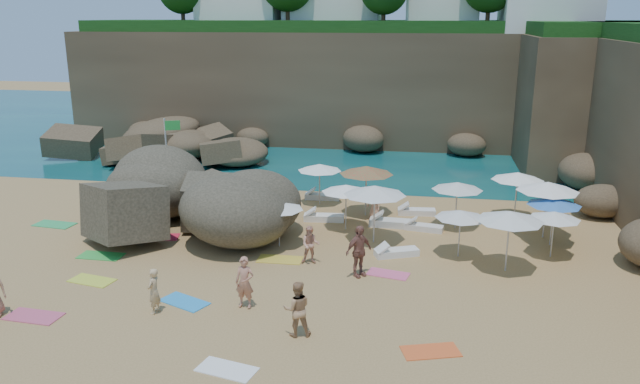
% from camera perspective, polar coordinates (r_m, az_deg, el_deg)
% --- Properties ---
extents(ground, '(120.00, 120.00, 0.00)m').
position_cam_1_polar(ground, '(24.49, -5.85, -6.19)').
color(ground, tan).
rests_on(ground, ground).
extents(seawater, '(120.00, 120.00, 0.00)m').
position_cam_1_polar(seawater, '(53.00, 2.85, 5.91)').
color(seawater, '#0C4751').
rests_on(seawater, ground).
extents(cliff_back, '(44.00, 8.00, 8.00)m').
position_cam_1_polar(cliff_back, '(47.30, 4.61, 9.56)').
color(cliff_back, brown).
rests_on(cliff_back, ground).
extents(cliff_corner, '(10.00, 12.00, 8.00)m').
position_cam_1_polar(cliff_corner, '(43.48, 24.22, 7.68)').
color(cliff_corner, brown).
rests_on(cliff_corner, ground).
extents(rock_promontory, '(12.00, 7.00, 2.00)m').
position_cam_1_polar(rock_promontory, '(42.58, -14.43, 2.94)').
color(rock_promontory, brown).
rests_on(rock_promontory, ground).
extents(marina_masts, '(3.10, 0.10, 6.00)m').
position_cam_1_polar(marina_masts, '(56.94, -14.04, 9.20)').
color(marina_masts, white).
rests_on(marina_masts, ground).
extents(rock_outcrop, '(8.45, 6.76, 3.11)m').
position_cam_1_polar(rock_outcrop, '(27.79, -11.77, -3.73)').
color(rock_outcrop, brown).
rests_on(rock_outcrop, ground).
extents(flag_pole, '(0.80, 0.33, 4.23)m').
position_cam_1_polar(flag_pole, '(32.30, -13.65, 3.88)').
color(flag_pole, silver).
rests_on(flag_pole, ground).
extents(parasol_0, '(2.24, 2.24, 2.12)m').
position_cam_1_polar(parasol_0, '(27.97, 12.45, 0.54)').
color(parasol_0, silver).
rests_on(parasol_0, ground).
extents(parasol_1, '(2.16, 2.16, 2.05)m').
position_cam_1_polar(parasol_1, '(27.21, 2.40, 0.33)').
color(parasol_1, silver).
rests_on(parasol_1, ground).
extents(parasol_2, '(2.39, 2.39, 2.26)m').
position_cam_1_polar(parasol_2, '(29.86, 17.64, 1.38)').
color(parasol_2, silver).
rests_on(parasol_2, ground).
extents(parasol_3, '(2.60, 2.60, 2.45)m').
position_cam_1_polar(parasol_3, '(27.75, 20.11, 0.47)').
color(parasol_3, silver).
rests_on(parasol_3, ground).
extents(parasol_4, '(2.01, 2.01, 1.90)m').
position_cam_1_polar(parasol_4, '(24.73, 12.74, -1.99)').
color(parasol_4, silver).
rests_on(parasol_4, ground).
extents(parasol_5, '(2.19, 2.19, 2.07)m').
position_cam_1_polar(parasol_5, '(30.88, -0.04, 2.27)').
color(parasol_5, silver).
rests_on(parasol_5, ground).
extents(parasol_6, '(2.54, 2.54, 2.40)m').
position_cam_1_polar(parasol_6, '(29.13, 4.26, 2.01)').
color(parasol_6, silver).
rests_on(parasol_6, ground).
extents(parasol_7, '(2.60, 2.60, 2.46)m').
position_cam_1_polar(parasol_7, '(25.59, 5.03, 0.15)').
color(parasol_7, silver).
rests_on(parasol_7, ground).
extents(parasol_8, '(2.46, 2.46, 2.33)m').
position_cam_1_polar(parasol_8, '(23.66, 16.97, -2.12)').
color(parasol_8, silver).
rests_on(parasol_8, ground).
extents(parasol_9, '(2.02, 2.02, 1.91)m').
position_cam_1_polar(parasol_9, '(25.23, -3.80, -1.25)').
color(parasol_9, silver).
rests_on(parasol_9, ground).
extents(parasol_10, '(2.17, 2.17, 2.05)m').
position_cam_1_polar(parasol_10, '(27.01, 20.64, -0.81)').
color(parasol_10, silver).
rests_on(parasol_10, ground).
extents(parasol_11, '(1.97, 1.97, 1.86)m').
position_cam_1_polar(parasol_11, '(25.73, 20.66, -2.02)').
color(parasol_11, silver).
rests_on(parasol_11, ground).
extents(lounger_0, '(1.82, 0.67, 0.28)m').
position_cam_1_polar(lounger_0, '(32.16, 0.23, -0.42)').
color(lounger_0, silver).
rests_on(lounger_0, ground).
extents(lounger_1, '(1.90, 0.79, 0.29)m').
position_cam_1_polar(lounger_1, '(28.82, 0.37, -2.36)').
color(lounger_1, white).
rests_on(lounger_1, ground).
extents(lounger_2, '(1.81, 0.75, 0.28)m').
position_cam_1_polar(lounger_2, '(30.05, 8.82, -1.80)').
color(lounger_2, white).
rests_on(lounger_2, ground).
extents(lounger_3, '(2.06, 0.77, 0.32)m').
position_cam_1_polar(lounger_3, '(28.22, 6.62, -2.84)').
color(lounger_3, silver).
rests_on(lounger_3, ground).
extents(lounger_4, '(1.76, 0.85, 0.26)m').
position_cam_1_polar(lounger_4, '(27.93, 9.48, -3.22)').
color(lounger_4, silver).
rests_on(lounger_4, ground).
extents(lounger_5, '(1.82, 1.21, 0.27)m').
position_cam_1_polar(lounger_5, '(24.89, 7.01, -5.52)').
color(lounger_5, white).
rests_on(lounger_5, ground).
extents(towel_1, '(1.79, 0.98, 0.03)m').
position_cam_1_polar(towel_1, '(21.98, -24.71, -10.28)').
color(towel_1, '#C94E6A').
rests_on(towel_1, ground).
extents(towel_3, '(1.73, 0.87, 0.03)m').
position_cam_1_polar(towel_3, '(26.18, -19.40, -5.53)').
color(towel_3, green).
rests_on(towel_3, ground).
extents(towel_4, '(1.73, 1.09, 0.03)m').
position_cam_1_polar(towel_4, '(23.96, -20.12, -7.60)').
color(towel_4, '#CDDB39').
rests_on(towel_4, ground).
extents(towel_7, '(1.87, 1.23, 0.03)m').
position_cam_1_polar(towel_7, '(27.58, -14.57, -4.03)').
color(towel_7, '#ED294A').
rests_on(towel_7, ground).
extents(towel_8, '(1.84, 1.42, 0.03)m').
position_cam_1_polar(towel_8, '(21.43, -12.29, -9.79)').
color(towel_8, '#2994DD').
rests_on(towel_8, ground).
extents(towel_9, '(1.63, 1.05, 0.03)m').
position_cam_1_polar(towel_9, '(23.20, 6.25, -7.45)').
color(towel_9, '#E85A85').
rests_on(towel_9, ground).
extents(towel_10, '(1.78, 1.27, 0.03)m').
position_cam_1_polar(towel_10, '(18.44, 10.08, -14.14)').
color(towel_10, '#ED5B25').
rests_on(towel_10, ground).
extents(towel_11, '(1.90, 1.09, 0.03)m').
position_cam_1_polar(towel_11, '(30.76, -23.11, -2.74)').
color(towel_11, green).
rests_on(towel_11, ground).
extents(towel_12, '(1.74, 0.90, 0.03)m').
position_cam_1_polar(towel_12, '(24.41, -3.68, -6.17)').
color(towel_12, gold).
rests_on(towel_12, ground).
extents(towel_13, '(1.74, 1.13, 0.03)m').
position_cam_1_polar(towel_13, '(17.55, -8.52, -15.75)').
color(towel_13, white).
rests_on(towel_13, ground).
extents(person_stand_1, '(0.98, 0.86, 1.71)m').
position_cam_1_polar(person_stand_1, '(18.63, -2.12, -10.63)').
color(person_stand_1, tan).
rests_on(person_stand_1, ground).
extents(person_stand_2, '(1.04, 0.93, 1.54)m').
position_cam_1_polar(person_stand_2, '(30.57, -5.42, -0.13)').
color(person_stand_2, tan).
rests_on(person_stand_2, ground).
extents(person_stand_3, '(1.13, 1.15, 1.94)m').
position_cam_1_polar(person_stand_3, '(22.60, 3.56, -5.42)').
color(person_stand_3, '#8D5546').
rests_on(person_stand_3, ground).
extents(person_stand_4, '(0.86, 0.83, 1.58)m').
position_cam_1_polar(person_stand_4, '(29.01, 5.02, -0.96)').
color(person_stand_4, tan).
rests_on(person_stand_4, ground).
extents(person_stand_5, '(1.36, 0.45, 1.45)m').
position_cam_1_polar(person_stand_5, '(30.41, -3.21, -0.26)').
color(person_stand_5, '#A18050').
rests_on(person_stand_5, ground).
extents(person_stand_6, '(0.41, 0.58, 1.51)m').
position_cam_1_polar(person_stand_6, '(20.64, -14.97, -8.75)').
color(person_stand_6, tan).
rests_on(person_stand_6, ground).
extents(person_lie_4, '(0.79, 1.76, 0.41)m').
position_cam_1_polar(person_lie_4, '(20.67, -6.84, -9.94)').
color(person_lie_4, '#B9785C').
rests_on(person_lie_4, ground).
extents(person_lie_5, '(0.86, 1.52, 0.55)m').
position_cam_1_polar(person_lie_5, '(23.92, -0.87, -5.94)').
color(person_lie_5, tan).
rests_on(person_lie_5, ground).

